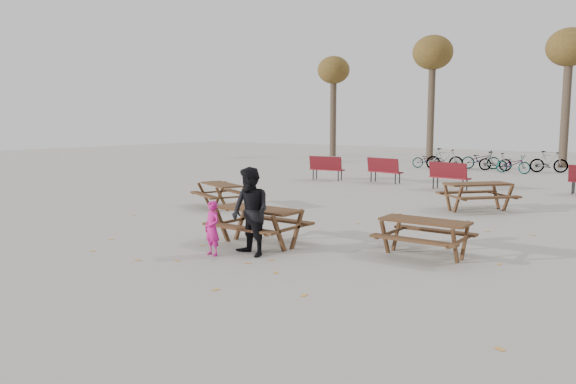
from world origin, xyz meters
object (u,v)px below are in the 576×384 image
Objects in this scene: soda_bottle at (248,205)px; picnic_table_east at (424,238)px; main_picnic_table at (259,217)px; picnic_table_north at (221,196)px; picnic_table_far at (477,197)px; adult at (250,212)px; food_tray at (255,208)px; child at (212,228)px.

soda_bottle is 3.54m from picnic_table_east.
main_picnic_table is 1.10× the size of picnic_table_north.
picnic_table_north is at bearing 142.03° from main_picnic_table.
picnic_table_far is at bearing 72.67° from soda_bottle.
picnic_table_far is at bearing 97.88° from picnic_table_east.
adult is at bearing -150.77° from picnic_table_far.
food_tray is 1.12m from child.
soda_bottle is at bearing 97.00° from child.
food_tray reaches higher than picnic_table_far.
child is 5.90m from picnic_table_north.
picnic_table_east is (3.10, 1.24, -0.44)m from food_tray.
picnic_table_far is (-0.97, 5.97, 0.04)m from picnic_table_east.
adult is at bearing -18.41° from picnic_table_north.
child is 4.01m from picnic_table_east.
child is 0.80m from adult.
adult reaches higher than picnic_table_east.
soda_bottle reaches higher than picnic_table_north.
soda_bottle is 7.64m from picnic_table_far.
picnic_table_north is (-3.94, 4.39, -0.17)m from child.
food_tray is 0.80m from adult.
child is at bearing -145.92° from picnic_table_east.
soda_bottle is 1.06m from child.
food_tray is at bearing -82.75° from main_picnic_table.
picnic_table_far is (6.23, 3.90, 0.04)m from picnic_table_north.
food_tray is 0.17m from soda_bottle.
picnic_table_north is at bearing 163.36° from picnic_table_far.
picnic_table_far is at bearing 73.59° from food_tray.
picnic_table_far is at bearing 91.85° from adult.
picnic_table_far is at bearing 73.21° from main_picnic_table.
food_tray is at bearing 25.36° from soda_bottle.
picnic_table_east is at bearing 43.43° from child.
food_tray is 0.11× the size of picnic_table_north.
soda_bottle is (-0.13, -0.19, 0.26)m from main_picnic_table.
soda_bottle reaches higher than picnic_table_east.
food_tray is 0.11× the size of adult.
adult reaches higher than food_tray.
picnic_table_east is 0.89× the size of picnic_table_far.
adult is at bearing 42.04° from child.
picnic_table_north is at bearing 162.62° from picnic_table_east.
adult reaches higher than picnic_table_far.
soda_bottle is 0.10× the size of picnic_table_east.
picnic_table_north is (-7.20, 2.07, 0.00)m from picnic_table_east.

